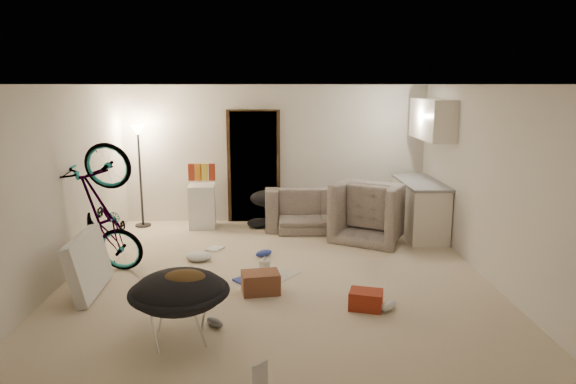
{
  "coord_description": "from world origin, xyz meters",
  "views": [
    {
      "loc": [
        -0.03,
        -6.37,
        2.49
      ],
      "look_at": [
        0.16,
        0.6,
        1.04
      ],
      "focal_mm": 32.0,
      "sensor_mm": 36.0,
      "label": 1
    }
  ],
  "objects_px": {
    "tv_box": "(88,264)",
    "saucer_chair": "(180,300)",
    "sofa": "(320,212)",
    "armchair": "(374,216)",
    "drink_case_b": "(366,300)",
    "kitchen_counter": "(419,209)",
    "juicer": "(265,265)",
    "mini_fridge": "(202,206)",
    "bicycle": "(105,239)",
    "drink_case_a": "(261,283)",
    "floor_lamp": "(139,154)"
  },
  "relations": [
    {
      "from": "tv_box",
      "to": "saucer_chair",
      "type": "bearing_deg",
      "value": -45.06
    },
    {
      "from": "tv_box",
      "to": "sofa",
      "type": "bearing_deg",
      "value": 40.49
    },
    {
      "from": "armchair",
      "to": "drink_case_b",
      "type": "xyz_separation_m",
      "value": [
        -0.63,
        -2.81,
        -0.25
      ]
    },
    {
      "from": "sofa",
      "to": "tv_box",
      "type": "bearing_deg",
      "value": 42.46
    },
    {
      "from": "kitchen_counter",
      "to": "juicer",
      "type": "relative_size",
      "value": 6.57
    },
    {
      "from": "armchair",
      "to": "tv_box",
      "type": "distance_m",
      "value": 4.52
    },
    {
      "from": "sofa",
      "to": "mini_fridge",
      "type": "relative_size",
      "value": 2.5
    },
    {
      "from": "kitchen_counter",
      "to": "bicycle",
      "type": "distance_m",
      "value": 5.03
    },
    {
      "from": "drink_case_a",
      "to": "bicycle",
      "type": "bearing_deg",
      "value": 151.42
    },
    {
      "from": "bicycle",
      "to": "juicer",
      "type": "distance_m",
      "value": 2.17
    },
    {
      "from": "bicycle",
      "to": "juicer",
      "type": "bearing_deg",
      "value": -82.82
    },
    {
      "from": "mini_fridge",
      "to": "kitchen_counter",
      "type": "bearing_deg",
      "value": -11.89
    },
    {
      "from": "floor_lamp",
      "to": "drink_case_a",
      "type": "bearing_deg",
      "value": -54.69
    },
    {
      "from": "drink_case_a",
      "to": "tv_box",
      "type": "bearing_deg",
      "value": 168.62
    },
    {
      "from": "mini_fridge",
      "to": "drink_case_a",
      "type": "bearing_deg",
      "value": -73.28
    },
    {
      "from": "kitchen_counter",
      "to": "armchair",
      "type": "xyz_separation_m",
      "value": [
        -0.79,
        -0.14,
        -0.08
      ]
    },
    {
      "from": "armchair",
      "to": "tv_box",
      "type": "xyz_separation_m",
      "value": [
        -3.94,
        -2.23,
        0.01
      ]
    },
    {
      "from": "kitchen_counter",
      "to": "drink_case_a",
      "type": "xyz_separation_m",
      "value": [
        -2.63,
        -2.45,
        -0.31
      ]
    },
    {
      "from": "tv_box",
      "to": "juicer",
      "type": "distance_m",
      "value": 2.25
    },
    {
      "from": "kitchen_counter",
      "to": "tv_box",
      "type": "distance_m",
      "value": 5.29
    },
    {
      "from": "saucer_chair",
      "to": "armchair",
      "type": "bearing_deg",
      "value": 53.12
    },
    {
      "from": "mini_fridge",
      "to": "drink_case_a",
      "type": "xyz_separation_m",
      "value": [
        1.11,
        -3.0,
        -0.25
      ]
    },
    {
      "from": "mini_fridge",
      "to": "saucer_chair",
      "type": "distance_m",
      "value": 4.18
    },
    {
      "from": "tv_box",
      "to": "floor_lamp",
      "type": "bearing_deg",
      "value": 89.91
    },
    {
      "from": "drink_case_b",
      "to": "juicer",
      "type": "relative_size",
      "value": 1.61
    },
    {
      "from": "bicycle",
      "to": "tv_box",
      "type": "bearing_deg",
      "value": -172.38
    },
    {
      "from": "bicycle",
      "to": "saucer_chair",
      "type": "distance_m",
      "value": 2.32
    },
    {
      "from": "floor_lamp",
      "to": "drink_case_b",
      "type": "bearing_deg",
      "value": -46.6
    },
    {
      "from": "tv_box",
      "to": "drink_case_a",
      "type": "bearing_deg",
      "value": -4.25
    },
    {
      "from": "drink_case_b",
      "to": "juicer",
      "type": "bearing_deg",
      "value": 150.02
    },
    {
      "from": "drink_case_a",
      "to": "drink_case_b",
      "type": "distance_m",
      "value": 1.31
    },
    {
      "from": "kitchen_counter",
      "to": "bicycle",
      "type": "height_order",
      "value": "bicycle"
    },
    {
      "from": "bicycle",
      "to": "drink_case_b",
      "type": "bearing_deg",
      "value": -102.93
    },
    {
      "from": "drink_case_a",
      "to": "juicer",
      "type": "relative_size",
      "value": 1.98
    },
    {
      "from": "armchair",
      "to": "mini_fridge",
      "type": "xyz_separation_m",
      "value": [
        -2.95,
        0.69,
        0.03
      ]
    },
    {
      "from": "bicycle",
      "to": "drink_case_b",
      "type": "relative_size",
      "value": 4.96
    },
    {
      "from": "kitchen_counter",
      "to": "tv_box",
      "type": "bearing_deg",
      "value": -153.39
    },
    {
      "from": "kitchen_counter",
      "to": "floor_lamp",
      "type": "bearing_deg",
      "value": 172.34
    },
    {
      "from": "saucer_chair",
      "to": "drink_case_a",
      "type": "height_order",
      "value": "saucer_chair"
    },
    {
      "from": "mini_fridge",
      "to": "drink_case_b",
      "type": "xyz_separation_m",
      "value": [
        2.31,
        -3.5,
        -0.28
      ]
    },
    {
      "from": "armchair",
      "to": "saucer_chair",
      "type": "relative_size",
      "value": 1.11
    },
    {
      "from": "sofa",
      "to": "armchair",
      "type": "height_order",
      "value": "armchair"
    },
    {
      "from": "mini_fridge",
      "to": "juicer",
      "type": "bearing_deg",
      "value": -66.83
    },
    {
      "from": "armchair",
      "to": "juicer",
      "type": "relative_size",
      "value": 4.8
    },
    {
      "from": "saucer_chair",
      "to": "drink_case_a",
      "type": "distance_m",
      "value": 1.42
    },
    {
      "from": "kitchen_counter",
      "to": "drink_case_b",
      "type": "relative_size",
      "value": 4.09
    },
    {
      "from": "bicycle",
      "to": "drink_case_a",
      "type": "bearing_deg",
      "value": -101.84
    },
    {
      "from": "saucer_chair",
      "to": "mini_fridge",
      "type": "bearing_deg",
      "value": 94.69
    },
    {
      "from": "drink_case_b",
      "to": "armchair",
      "type": "bearing_deg",
      "value": 93.6
    },
    {
      "from": "kitchen_counter",
      "to": "drink_case_b",
      "type": "distance_m",
      "value": 3.29
    }
  ]
}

